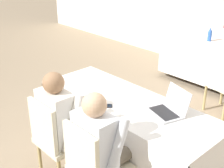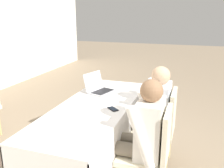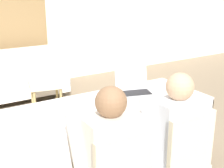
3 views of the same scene
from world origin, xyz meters
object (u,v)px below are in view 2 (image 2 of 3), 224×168
object	(u,v)px
chair_near_left	(152,150)
laptop	(100,89)
chair_near_right	(160,125)
cell_phone	(113,109)
person_checkered_shirt	(141,133)
person_white_shirt	(152,110)

from	to	relation	value
chair_near_left	laptop	bearing A→B (deg)	-132.43
laptop	chair_near_right	xyz separation A→B (m)	(-0.15, -0.78, -0.30)
cell_phone	chair_near_right	world-z (taller)	chair_near_right
cell_phone	chair_near_left	distance (m)	0.56
chair_near_left	person_checkered_shirt	distance (m)	0.19
laptop	cell_phone	world-z (taller)	laptop
cell_phone	chair_near_right	distance (m)	0.62
chair_near_right	chair_near_left	bearing A→B (deg)	0.00
person_checkered_shirt	person_white_shirt	bearing A→B (deg)	-180.00
chair_near_left	person_white_shirt	xyz separation A→B (m)	(0.56, 0.10, 0.16)
chair_near_left	person_white_shirt	bearing A→B (deg)	-169.64
person_white_shirt	person_checkered_shirt	bearing A→B (deg)	0.00
chair_near_left	chair_near_right	world-z (taller)	same
chair_near_left	person_white_shirt	world-z (taller)	person_white_shirt
laptop	cell_phone	bearing A→B (deg)	-128.95
chair_near_right	person_checkered_shirt	world-z (taller)	person_checkered_shirt
laptop	chair_near_left	bearing A→B (deg)	-115.58
laptop	chair_near_right	distance (m)	0.85
person_checkered_shirt	cell_phone	bearing A→B (deg)	-122.80
chair_near_left	chair_near_right	bearing A→B (deg)	-180.00
laptop	person_checkered_shirt	size ratio (longest dim) A/B	0.33
person_white_shirt	laptop	bearing A→B (deg)	-102.49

